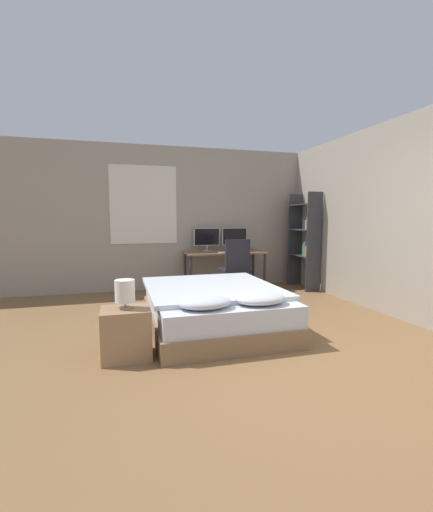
% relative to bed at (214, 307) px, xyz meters
% --- Properties ---
extents(ground_plane, '(20.00, 20.00, 0.00)m').
position_rel_bed_xyz_m(ground_plane, '(0.41, -1.41, -0.26)').
color(ground_plane, brown).
extents(wall_back, '(12.00, 0.08, 2.70)m').
position_rel_bed_xyz_m(wall_back, '(0.39, 2.54, 1.10)').
color(wall_back, '#9E9384').
rests_on(wall_back, ground_plane).
extents(wall_side_right, '(0.06, 12.00, 2.70)m').
position_rel_bed_xyz_m(wall_side_right, '(2.53, 0.09, 1.09)').
color(wall_side_right, '#9E9384').
rests_on(wall_side_right, ground_plane).
extents(bed, '(1.60, 2.03, 0.59)m').
position_rel_bed_xyz_m(bed, '(0.00, 0.00, 0.00)').
color(bed, '#846647').
rests_on(bed, ground_plane).
extents(nightstand, '(0.47, 0.40, 0.49)m').
position_rel_bed_xyz_m(nightstand, '(-1.07, -0.67, -0.01)').
color(nightstand, '#997551').
rests_on(nightstand, ground_plane).
extents(bedside_lamp, '(0.19, 0.19, 0.28)m').
position_rel_bed_xyz_m(bedside_lamp, '(-1.07, -0.67, 0.41)').
color(bedside_lamp, gray).
rests_on(bedside_lamp, nightstand).
extents(desk, '(1.51, 0.67, 0.73)m').
position_rel_bed_xyz_m(desk, '(0.80, 2.14, 0.39)').
color(desk, '#846042').
rests_on(desk, ground_plane).
extents(monitor_left, '(0.51, 0.16, 0.44)m').
position_rel_bed_xyz_m(monitor_left, '(0.52, 2.37, 0.73)').
color(monitor_left, '#B7B7BC').
rests_on(monitor_left, desk).
extents(monitor_right, '(0.51, 0.16, 0.44)m').
position_rel_bed_xyz_m(monitor_right, '(1.09, 2.37, 0.73)').
color(monitor_right, '#B7B7BC').
rests_on(monitor_right, desk).
extents(keyboard, '(0.36, 0.13, 0.02)m').
position_rel_bed_xyz_m(keyboard, '(0.80, 1.91, 0.48)').
color(keyboard, '#B7B7BC').
rests_on(keyboard, desk).
extents(computer_mouse, '(0.07, 0.05, 0.04)m').
position_rel_bed_xyz_m(computer_mouse, '(1.07, 1.91, 0.49)').
color(computer_mouse, '#B7B7BC').
rests_on(computer_mouse, desk).
extents(office_chair, '(0.52, 0.52, 1.01)m').
position_rel_bed_xyz_m(office_chair, '(0.75, 1.40, 0.16)').
color(office_chair, black).
rests_on(office_chair, ground_plane).
extents(bookshelf, '(0.30, 0.73, 1.84)m').
position_rel_bed_xyz_m(bookshelf, '(2.33, 1.79, 0.75)').
color(bookshelf, '#333338').
rests_on(bookshelf, ground_plane).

